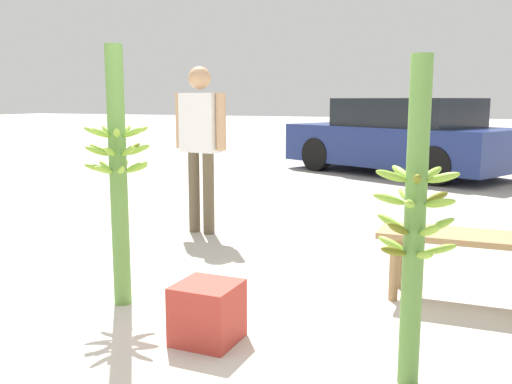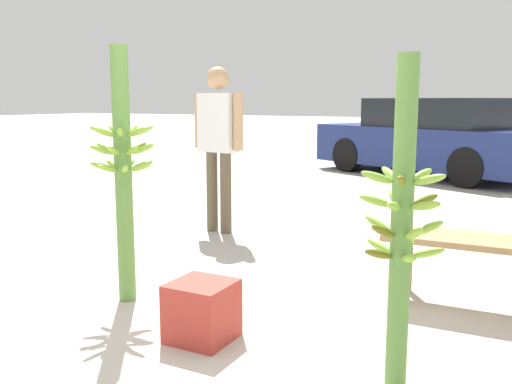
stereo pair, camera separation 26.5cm
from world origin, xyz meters
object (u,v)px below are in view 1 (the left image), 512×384
(parked_car, at_px, (400,138))
(vendor_person, at_px, (200,134))
(banana_stalk_center, at_px, (415,223))
(market_bench, at_px, (484,246))
(banana_stalk_left, at_px, (118,173))
(produce_crate, at_px, (208,312))

(parked_car, bearing_deg, vendor_person, -165.31)
(banana_stalk_center, distance_m, market_bench, 1.34)
(banana_stalk_left, distance_m, vendor_person, 2.04)
(produce_crate, bearing_deg, parked_car, 91.97)
(market_bench, bearing_deg, banana_stalk_center, -103.56)
(banana_stalk_center, bearing_deg, vendor_person, 135.76)
(banana_stalk_left, relative_size, produce_crate, 5.04)
(vendor_person, relative_size, produce_crate, 4.97)
(banana_stalk_left, distance_m, produce_crate, 1.09)
(banana_stalk_left, height_order, banana_stalk_center, banana_stalk_left)
(banana_stalk_left, bearing_deg, produce_crate, -20.90)
(banana_stalk_center, xyz_separation_m, vendor_person, (-2.37, 2.31, 0.21))
(banana_stalk_center, height_order, produce_crate, banana_stalk_center)
(banana_stalk_center, height_order, parked_car, banana_stalk_center)
(produce_crate, bearing_deg, market_bench, 42.02)
(banana_stalk_left, bearing_deg, vendor_person, 104.28)
(banana_stalk_center, relative_size, produce_crate, 4.61)
(banana_stalk_center, distance_m, parked_car, 7.85)
(market_bench, xyz_separation_m, parked_car, (-1.62, 6.48, 0.26))
(vendor_person, relative_size, parked_car, 0.37)
(vendor_person, height_order, produce_crate, vendor_person)
(market_bench, xyz_separation_m, produce_crate, (-1.35, -1.22, -0.22))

